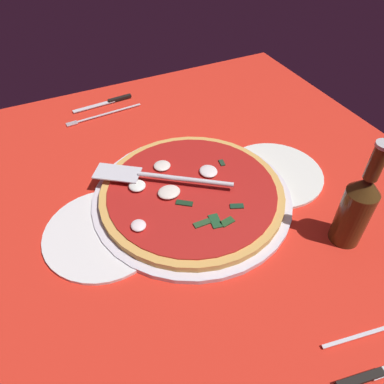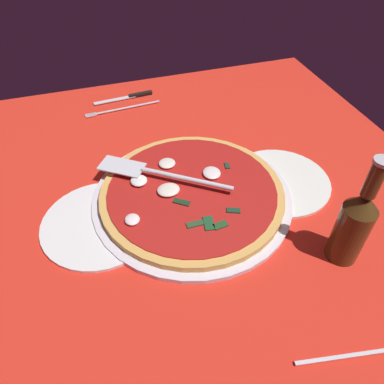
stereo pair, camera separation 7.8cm
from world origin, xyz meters
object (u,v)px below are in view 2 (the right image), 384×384
at_px(beer_bottle, 354,224).
at_px(pizza, 191,192).
at_px(dinner_plate_left, 100,223).
at_px(place_setting_near, 356,378).
at_px(pizza_server, 158,174).
at_px(dinner_plate_right, 279,182).
at_px(place_setting_far, 126,103).

bearing_deg(beer_bottle, pizza, 134.50).
relative_size(dinner_plate_left, place_setting_near, 1.09).
height_order(pizza, pizza_server, pizza_server).
bearing_deg(beer_bottle, dinner_plate_left, 153.14).
height_order(dinner_plate_right, place_setting_far, place_setting_far).
xyz_separation_m(pizza_server, place_setting_far, (-0.01, 0.39, -0.04)).
bearing_deg(place_setting_far, beer_bottle, 109.00).
height_order(dinner_plate_right, beer_bottle, beer_bottle).
distance_m(pizza, place_setting_near, 0.44).
height_order(place_setting_far, beer_bottle, beer_bottle).
distance_m(dinner_plate_right, place_setting_far, 0.53).
distance_m(dinner_plate_left, pizza, 0.20).
bearing_deg(place_setting_near, dinner_plate_right, 87.48).
relative_size(pizza_server, beer_bottle, 1.14).
distance_m(pizza, place_setting_far, 0.45).
xyz_separation_m(dinner_plate_left, place_setting_far, (0.14, 0.45, -0.00)).
bearing_deg(beer_bottle, pizza_server, 135.08).
bearing_deg(pizza_server, dinner_plate_left, 60.83).
xyz_separation_m(dinner_plate_right, pizza_server, (-0.27, 0.06, 0.04)).
bearing_deg(pizza, beer_bottle, -45.50).
bearing_deg(dinner_plate_right, dinner_plate_left, -179.62).
distance_m(pizza_server, place_setting_near, 0.51).
height_order(dinner_plate_left, place_setting_near, place_setting_near).
bearing_deg(pizza_server, place_setting_far, -53.59).
xyz_separation_m(dinner_plate_left, pizza, (0.20, 0.01, 0.02)).
bearing_deg(pizza, pizza_server, 137.42).
xyz_separation_m(dinner_plate_left, pizza_server, (0.14, 0.07, 0.04)).
height_order(place_setting_near, place_setting_far, same).
bearing_deg(beer_bottle, place_setting_near, -118.18).
relative_size(pizza, place_setting_far, 1.80).
height_order(pizza_server, place_setting_near, pizza_server).
xyz_separation_m(dinner_plate_right, place_setting_near, (-0.09, -0.41, -0.00)).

